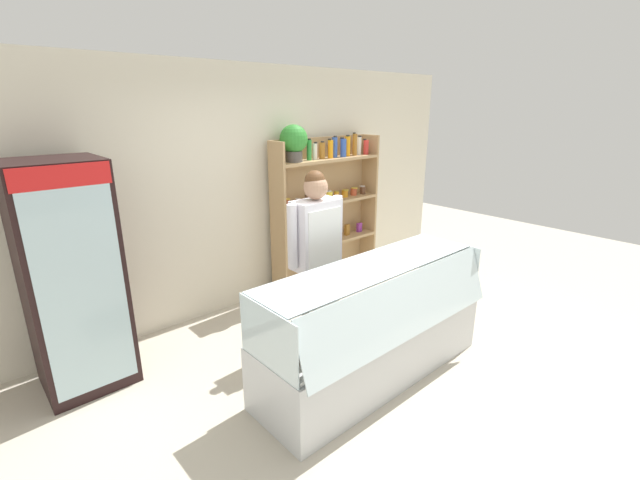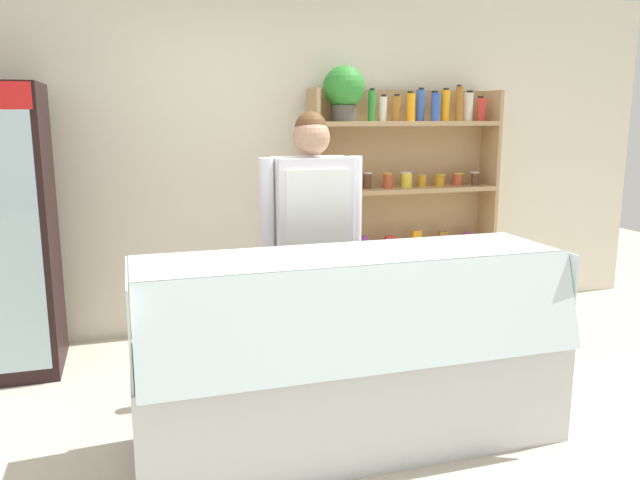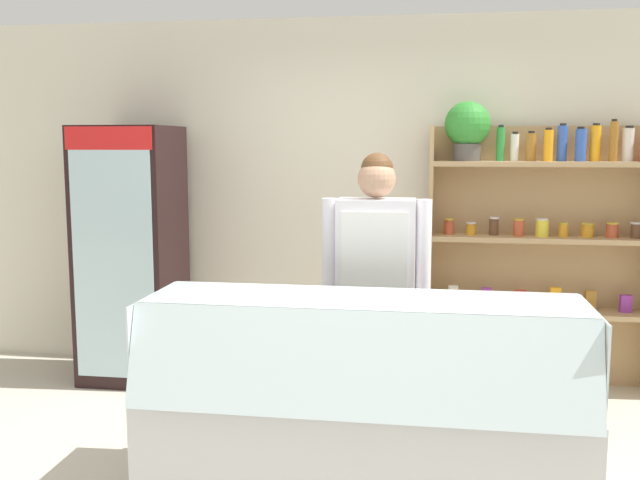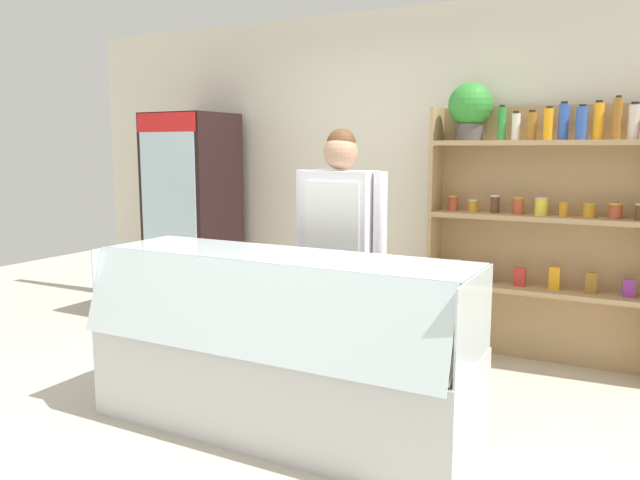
{
  "view_description": "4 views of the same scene",
  "coord_description": "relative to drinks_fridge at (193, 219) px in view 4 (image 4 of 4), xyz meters",
  "views": [
    {
      "loc": [
        -2.59,
        -2.15,
        2.27
      ],
      "look_at": [
        -0.16,
        0.58,
        1.11
      ],
      "focal_mm": 24.0,
      "sensor_mm": 36.0,
      "label": 1
    },
    {
      "loc": [
        -1.14,
        -2.88,
        1.69
      ],
      "look_at": [
        -0.05,
        0.66,
        0.95
      ],
      "focal_mm": 35.0,
      "sensor_mm": 36.0,
      "label": 2
    },
    {
      "loc": [
        0.22,
        -3.44,
        1.76
      ],
      "look_at": [
        -0.38,
        0.45,
        1.23
      ],
      "focal_mm": 40.0,
      "sensor_mm": 36.0,
      "label": 3
    },
    {
      "loc": [
        1.68,
        -2.9,
        1.59
      ],
      "look_at": [
        -0.15,
        0.55,
        1.01
      ],
      "focal_mm": 35.0,
      "sensor_mm": 36.0,
      "label": 4
    }
  ],
  "objects": [
    {
      "name": "ground_plane",
      "position": [
        1.98,
        -1.52,
        -0.95
      ],
      "size": [
        12.0,
        12.0,
        0.0
      ],
      "primitive_type": "plane",
      "color": "beige"
    },
    {
      "name": "back_wall",
      "position": [
        1.98,
        0.49,
        0.4
      ],
      "size": [
        6.8,
        0.1,
        2.7
      ],
      "primitive_type": "cube",
      "color": "silver",
      "rests_on": "ground"
    },
    {
      "name": "deli_display_case",
      "position": [
        1.88,
        -1.56,
        -0.63
      ],
      "size": [
        2.18,
        0.76,
        1.01
      ],
      "color": "silver",
      "rests_on": "ground"
    },
    {
      "name": "drinks_fridge",
      "position": [
        0.0,
        0.0,
        0.0
      ],
      "size": [
        0.67,
        0.65,
        1.89
      ],
      "color": "black",
      "rests_on": "ground"
    },
    {
      "name": "shop_clerk",
      "position": [
        1.89,
        -0.81,
        0.08
      ],
      "size": [
        0.65,
        0.25,
        1.71
      ],
      "color": "#4C4233",
      "rests_on": "ground"
    },
    {
      "name": "shelving_unit",
      "position": [
        2.88,
        0.25,
        0.26
      ],
      "size": [
        1.58,
        0.32,
        2.06
      ],
      "color": "tan",
      "rests_on": "ground"
    }
  ]
}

